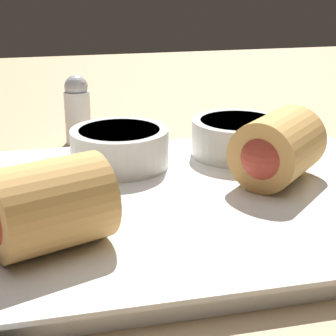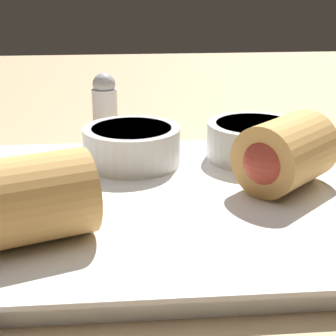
% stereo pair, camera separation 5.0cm
% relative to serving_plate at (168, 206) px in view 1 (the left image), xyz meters
% --- Properties ---
extents(table_surface, '(1.80, 1.40, 0.02)m').
position_rel_serving_plate_xyz_m(table_surface, '(0.02, 0.03, -0.02)').
color(table_surface, tan).
rests_on(table_surface, ground).
extents(serving_plate, '(0.35, 0.25, 0.01)m').
position_rel_serving_plate_xyz_m(serving_plate, '(0.00, 0.00, 0.00)').
color(serving_plate, white).
rests_on(serving_plate, table_surface).
extents(roll_front_left, '(0.08, 0.07, 0.05)m').
position_rel_serving_plate_xyz_m(roll_front_left, '(-0.08, -0.06, 0.03)').
color(roll_front_left, '#DBA356').
rests_on(roll_front_left, serving_plate).
extents(roll_front_right, '(0.08, 0.08, 0.05)m').
position_rel_serving_plate_xyz_m(roll_front_right, '(0.08, 0.01, 0.03)').
color(roll_front_right, '#DBA356').
rests_on(roll_front_right, serving_plate).
extents(dipping_bowl_near, '(0.08, 0.08, 0.03)m').
position_rel_serving_plate_xyz_m(dipping_bowl_near, '(-0.02, 0.07, 0.02)').
color(dipping_bowl_near, silver).
rests_on(dipping_bowl_near, serving_plate).
extents(dipping_bowl_far, '(0.08, 0.08, 0.03)m').
position_rel_serving_plate_xyz_m(dipping_bowl_far, '(0.08, 0.07, 0.02)').
color(dipping_bowl_far, silver).
rests_on(dipping_bowl_far, serving_plate).
extents(salt_shaker, '(0.02, 0.02, 0.07)m').
position_rel_serving_plate_xyz_m(salt_shaker, '(-0.04, 0.18, 0.03)').
color(salt_shaker, silver).
rests_on(salt_shaker, table_surface).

